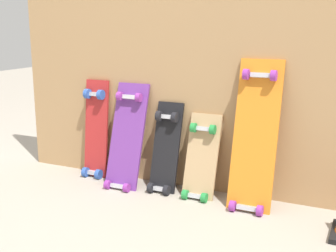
% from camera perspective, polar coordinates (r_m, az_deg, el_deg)
% --- Properties ---
extents(ground_plane, '(12.00, 12.00, 0.00)m').
position_cam_1_polar(ground_plane, '(2.76, 0.62, -7.77)').
color(ground_plane, '#A89E8E').
extents(plywood_wall_panel, '(2.17, 0.04, 1.53)m').
position_cam_1_polar(plywood_wall_panel, '(2.65, 1.29, 8.35)').
color(plywood_wall_panel, tan).
rests_on(plywood_wall_panel, ground).
extents(skateboard_red, '(0.16, 0.15, 0.69)m').
position_cam_1_polar(skateboard_red, '(2.93, -9.13, -0.95)').
color(skateboard_red, '#B22626').
rests_on(skateboard_red, ground).
extents(skateboard_purple, '(0.21, 0.26, 0.69)m').
position_cam_1_polar(skateboard_purple, '(2.74, -5.34, -1.99)').
color(skateboard_purple, '#6B338C').
rests_on(skateboard_purple, ground).
extents(skateboard_black, '(0.16, 0.21, 0.59)m').
position_cam_1_polar(skateboard_black, '(2.66, -0.37, -3.43)').
color(skateboard_black, black).
rests_on(skateboard_black, ground).
extents(skateboard_natural, '(0.19, 0.22, 0.54)m').
position_cam_1_polar(skateboard_natural, '(2.58, 4.19, -4.62)').
color(skateboard_natural, tan).
rests_on(skateboard_natural, ground).
extents(skateboard_orange, '(0.24, 0.27, 0.86)m').
position_cam_1_polar(skateboard_orange, '(2.43, 10.92, -1.97)').
color(skateboard_orange, orange).
rests_on(skateboard_orange, ground).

